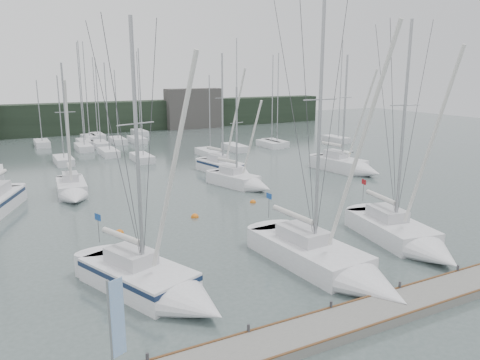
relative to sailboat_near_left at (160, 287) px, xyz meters
name	(u,v)px	position (x,y,z in m)	size (l,w,h in m)	color
ground	(312,272)	(7.90, -0.88, -0.58)	(160.00, 160.00, 0.00)	#475654
dock	(382,311)	(7.90, -5.88, -0.38)	(24.00, 2.00, 0.40)	slate
far_treeline	(88,118)	(7.90, 61.12, 1.92)	(90.00, 4.00, 5.00)	black
far_building_right	(193,109)	(25.90, 59.12, 2.92)	(10.00, 3.00, 7.00)	#423F3C
mast_forest	(108,146)	(6.93, 42.41, -0.10)	(61.69, 27.28, 14.34)	silver
sailboat_near_left	(160,287)	(0.00, 0.00, 0.00)	(5.74, 8.87, 13.43)	silver
sailboat_near_center	(337,267)	(8.60, -2.01, -0.04)	(3.85, 10.58, 15.02)	silver
sailboat_near_right	(410,240)	(14.92, -0.90, -0.04)	(4.30, 9.31, 13.99)	silver
sailboat_mid_b	(73,191)	(-0.80, 20.17, -0.06)	(2.80, 7.08, 11.51)	silver
sailboat_mid_c	(244,182)	(13.16, 16.39, -0.07)	(4.02, 7.07, 9.47)	silver
sailboat_mid_d	(229,169)	(14.44, 22.00, 0.00)	(3.85, 7.68, 12.60)	silver
sailboat_mid_e	(350,167)	(25.76, 16.90, 0.03)	(3.83, 8.30, 12.53)	silver
buoy_a	(195,217)	(6.02, 10.50, -0.58)	(0.56, 0.56, 0.56)	orange
buoy_b	(253,203)	(11.55, 11.88, -0.58)	(0.49, 0.49, 0.49)	orange
buoy_c	(120,234)	(0.45, 9.61, -0.58)	(0.56, 0.56, 0.56)	orange
dock_banner	(115,325)	(-3.33, -5.99, 2.08)	(0.54, 0.28, 3.83)	#919498
seagull	(347,153)	(10.81, 0.26, 5.29)	(0.95, 0.44, 0.19)	white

